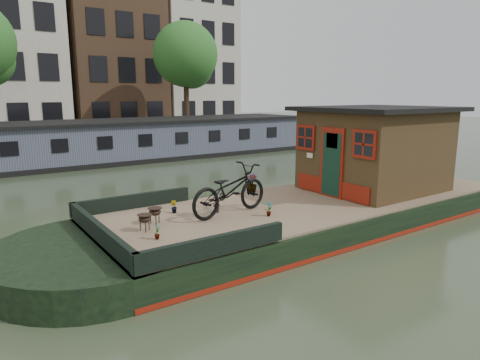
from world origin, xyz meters
TOP-DOWN VIEW (x-y plane):
  - ground at (0.00, 0.00)m, footprint 120.00×120.00m
  - houseboat_hull at (-1.33, 0.00)m, footprint 14.01×4.02m
  - houseboat_deck at (0.00, 0.00)m, footprint 11.80×3.80m
  - bow_bulwark at (-5.07, 0.00)m, footprint 3.00×4.00m
  - cabin at (2.19, 0.00)m, footprint 4.00×3.50m
  - bicycle at (-2.82, 0.13)m, footprint 2.32×1.12m
  - potted_plant_a at (-2.18, -0.53)m, footprint 0.21×0.16m
  - potted_plant_b at (-3.86, 0.97)m, footprint 0.18×0.20m
  - potted_plant_d at (-1.02, 1.70)m, footprint 0.40×0.40m
  - potted_plant_e at (-4.97, -0.57)m, footprint 0.19×0.21m
  - brazier_front at (-4.96, 0.05)m, footprint 0.37×0.37m
  - brazier_rear at (-4.58, 0.41)m, footprint 0.35×0.35m
  - bollard_port at (-2.99, 0.43)m, footprint 0.16×0.16m
  - bollard_stbd at (-4.51, -1.70)m, footprint 0.16×0.16m
  - far_houseboat at (0.00, 14.00)m, footprint 20.40×4.40m
  - quay at (0.00, 20.50)m, footprint 60.00×6.00m
  - townhouse_row at (0.15, 27.50)m, footprint 27.25×8.00m
  - tree_right at (6.14, 19.07)m, footprint 4.40×4.40m

SIDE VIEW (x-z plane):
  - ground at x=0.00m, z-range 0.00..0.00m
  - houseboat_hull at x=-1.33m, z-range -0.03..0.57m
  - quay at x=0.00m, z-range 0.00..0.90m
  - houseboat_deck at x=0.00m, z-range 0.60..0.65m
  - bollard_stbd at x=-4.51m, z-range 0.65..0.83m
  - bollard_port at x=-2.99m, z-range 0.65..0.84m
  - potted_plant_b at x=-3.86m, z-range 0.65..0.95m
  - potted_plant_e at x=-4.97m, z-range 0.65..0.98m
  - bow_bulwark at x=-5.07m, z-range 0.65..1.00m
  - brazier_front at x=-4.96m, z-range 0.65..1.00m
  - potted_plant_a at x=-2.18m, z-range 0.65..1.01m
  - brazier_rear at x=-4.58m, z-range 0.65..1.01m
  - potted_plant_d at x=-1.02m, z-range 0.65..1.17m
  - far_houseboat at x=0.00m, z-range -0.09..2.02m
  - bicycle at x=-2.82m, z-range 0.65..1.82m
  - cabin at x=2.19m, z-range 0.67..3.09m
  - tree_right at x=6.14m, z-range 2.19..9.59m
  - townhouse_row at x=0.15m, z-range -0.35..16.15m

